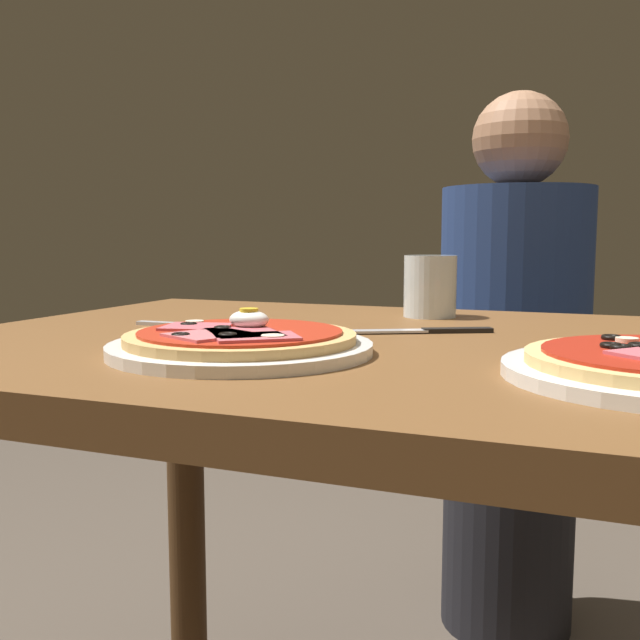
# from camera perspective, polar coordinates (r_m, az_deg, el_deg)

# --- Properties ---
(dining_table) EXTENTS (1.17, 0.77, 0.76)m
(dining_table) POSITION_cam_1_polar(r_m,az_deg,el_deg) (0.88, 7.34, -9.78)
(dining_table) COLOR brown
(dining_table) RESTS_ON ground
(pizza_foreground) EXTENTS (0.28, 0.28, 0.05)m
(pizza_foreground) POSITION_cam_1_polar(r_m,az_deg,el_deg) (0.76, -6.31, -1.76)
(pizza_foreground) COLOR white
(pizza_foreground) RESTS_ON dining_table
(water_glass_near) EXTENTS (0.08, 0.08, 0.09)m
(water_glass_near) POSITION_cam_1_polar(r_m,az_deg,el_deg) (1.11, 8.67, 2.32)
(water_glass_near) COLOR silver
(water_glass_near) RESTS_ON dining_table
(fork) EXTENTS (0.16, 0.02, 0.00)m
(fork) POSITION_cam_1_polar(r_m,az_deg,el_deg) (1.00, -10.99, -0.36)
(fork) COLOR silver
(fork) RESTS_ON dining_table
(knife) EXTENTS (0.18, 0.11, 0.01)m
(knife) POSITION_cam_1_polar(r_m,az_deg,el_deg) (0.93, 8.51, -0.84)
(knife) COLOR silver
(knife) RESTS_ON dining_table
(diner_person) EXTENTS (0.32, 0.32, 1.18)m
(diner_person) POSITION_cam_1_polar(r_m,az_deg,el_deg) (1.65, 14.94, -4.65)
(diner_person) COLOR black
(diner_person) RESTS_ON ground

